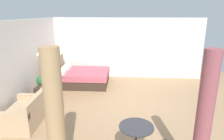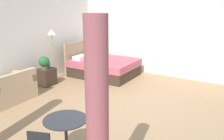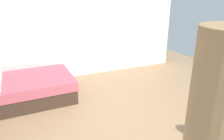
# 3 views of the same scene
# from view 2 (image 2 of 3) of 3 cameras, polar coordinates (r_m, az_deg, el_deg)

# --- Properties ---
(ground_plane) EXTENTS (9.15, 9.58, 0.02)m
(ground_plane) POSITION_cam_2_polar(r_m,az_deg,el_deg) (6.06, 2.29, -8.45)
(ground_plane) COLOR #9E7A56
(wall_back) EXTENTS (9.15, 0.12, 2.64)m
(wall_back) POSITION_cam_2_polar(r_m,az_deg,el_deg) (7.78, -19.32, 6.33)
(wall_back) COLOR silver
(wall_back) RESTS_ON ground
(wall_right) EXTENTS (0.12, 6.58, 2.64)m
(wall_right) POSITION_cam_2_polar(r_m,az_deg,el_deg) (8.43, 12.83, 7.48)
(wall_right) COLOR silver
(wall_right) RESTS_ON ground
(bed) EXTENTS (1.62, 2.14, 1.11)m
(bed) POSITION_cam_2_polar(r_m,az_deg,el_deg) (8.40, -2.20, 0.78)
(bed) COLOR #38281E
(bed) RESTS_ON ground
(couch) EXTENTS (1.27, 0.86, 0.80)m
(couch) POSITION_cam_2_polar(r_m,az_deg,el_deg) (6.75, -22.88, -4.42)
(couch) COLOR tan
(couch) RESTS_ON ground
(nightstand) EXTENTS (0.47, 0.40, 0.52)m
(nightstand) POSITION_cam_2_polar(r_m,az_deg,el_deg) (7.69, -14.92, -1.53)
(nightstand) COLOR #38281E
(nightstand) RESTS_ON ground
(potted_plant) EXTENTS (0.32, 0.32, 0.40)m
(potted_plant) POSITION_cam_2_polar(r_m,az_deg,el_deg) (7.47, -15.52, 1.80)
(potted_plant) COLOR brown
(potted_plant) RESTS_ON nightstand
(vase) EXTENTS (0.11, 0.11, 0.17)m
(vase) POSITION_cam_2_polar(r_m,az_deg,el_deg) (7.69, -14.53, 1.16)
(vase) COLOR slate
(vase) RESTS_ON nightstand
(floor_lamp) EXTENTS (0.30, 0.30, 1.63)m
(floor_lamp) POSITION_cam_2_polar(r_m,az_deg,el_deg) (7.96, -13.75, 6.69)
(floor_lamp) COLOR #99844C
(floor_lamp) RESTS_ON ground
(balcony_table) EXTENTS (0.70, 0.70, 0.69)m
(balcony_table) POSITION_cam_2_polar(r_m,az_deg,el_deg) (4.07, -10.66, -13.72)
(balcony_table) COLOR #2D2D33
(balcony_table) RESTS_ON ground
(curtain_left) EXTENTS (0.25, 0.25, 2.36)m
(curtain_left) POSITION_cam_2_polar(r_m,az_deg,el_deg) (2.78, -3.42, -12.02)
(curtain_left) COLOR #994C51
(curtain_left) RESTS_ON ground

